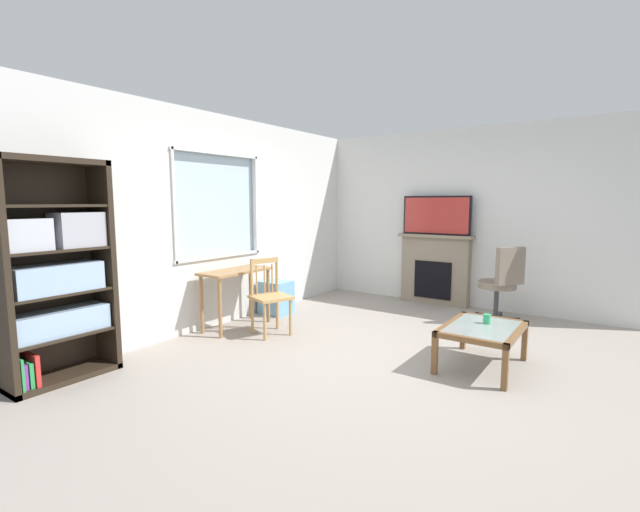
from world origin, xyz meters
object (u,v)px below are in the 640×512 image
Objects in this scene: tv at (436,215)px; coffee_table at (482,332)px; bookshelf at (55,275)px; office_chair at (502,280)px; fireplace at (435,269)px; wooden_chair at (270,296)px; desk_under_window at (236,280)px; sippy_cup at (487,319)px; plastic_drawer_unit at (276,297)px.

tv reaches higher than coffee_table.
bookshelf is 5.02m from tv.
coffee_table is at bearing -172.73° from office_chair.
wooden_chair is at bearing 158.36° from fireplace.
desk_under_window reaches higher than sippy_cup.
office_chair is at bearing 7.27° from coffee_table.
desk_under_window is 3.11m from fireplace.
coffee_table is (0.35, -2.37, -0.12)m from wooden_chair.
coffee_table is (-2.30, -1.32, -0.20)m from fireplace.
fireplace reaches higher than sippy_cup.
tv reaches higher than fireplace.
tv is (2.67, -1.57, 0.77)m from desk_under_window.
tv is at bearing 180.00° from fireplace.
desk_under_window is 0.54m from wooden_chair.
bookshelf is at bearing 146.79° from office_chair.
fireplace is at bearing 65.15° from office_chair.
bookshelf is at bearing 129.12° from coffee_table.
bookshelf is at bearing 176.92° from desk_under_window.
tv is at bearing -30.42° from desk_under_window.
bookshelf is 1.70× the size of fireplace.
fireplace reaches higher than office_chair.
office_chair is at bearing -50.60° from desk_under_window.
bookshelf is 4.17× the size of plastic_drawer_unit.
desk_under_window is 2.94m from sippy_cup.
plastic_drawer_unit is 0.41× the size of fireplace.
bookshelf is 3.91m from coffee_table.
coffee_table is at bearing -50.88° from bookshelf.
wooden_chair is 0.99m from plastic_drawer_unit.
wooden_chair is at bearing 98.45° from coffee_table.
desk_under_window is 2.00× the size of plastic_drawer_unit.
fireplace is 2.65m from coffee_table.
fireplace is (4.73, -1.68, -0.40)m from bookshelf.
plastic_drawer_unit is (0.81, 0.05, -0.37)m from desk_under_window.
tv is at bearing -41.05° from plastic_drawer_unit.
sippy_cup is (-2.16, -1.33, -0.92)m from tv.
tv is at bearing -21.78° from wooden_chair.
coffee_table is at bearing -98.15° from plastic_drawer_unit.
coffee_table is 10.03× the size of sippy_cup.
wooden_chair is at bearing 101.23° from sippy_cup.
bookshelf is 1.94× the size of office_chair.
desk_under_window is 1.04× the size of wooden_chair.
desk_under_window is at bearing -176.48° from plastic_drawer_unit.
bookshelf is at bearing 130.40° from sippy_cup.
wooden_chair is 1.00× the size of coffee_table.
bookshelf is 2.16× the size of wooden_chair.
plastic_drawer_unit is at bearing 81.85° from coffee_table.
tv is at bearing 30.07° from coffee_table.
desk_under_window is at bearing -3.08° from bookshelf.
office_chair is 11.11× the size of sippy_cup.
coffee_table is (-2.28, -1.32, -1.02)m from tv.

